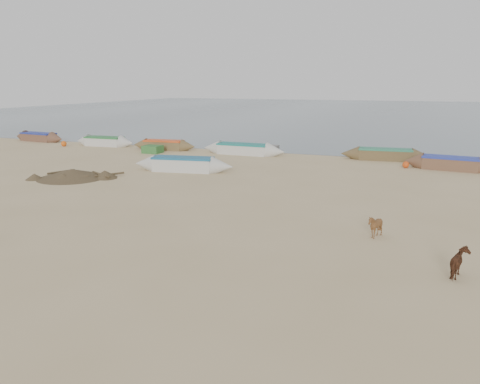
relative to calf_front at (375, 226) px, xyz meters
The scene contains 8 objects.
ground 6.40m from the calf_front, 153.08° to the right, with size 140.00×140.00×0.00m, color tan.
sea 79.31m from the calf_front, 94.12° to the left, with size 160.00×160.00×0.00m, color slate.
calf_front is the anchor object (origin of this frame).
calf_right 3.87m from the calf_front, 46.55° to the right, with size 0.85×0.73×0.86m, color #4E2A19.
near_canoe 15.69m from the calf_front, 143.98° to the left, with size 6.55×1.24×0.92m, color beige, non-canonical shape.
debris_pile 18.55m from the calf_front, 164.57° to the left, with size 4.02×4.02×0.54m, color brown.
waterline_canoes 18.98m from the calf_front, 112.88° to the left, with size 62.00×4.40×0.87m.
beach_clutter 17.13m from the calf_front, 95.65° to the left, with size 45.38×4.88×0.64m.
Camera 1 is at (6.91, -14.08, 5.54)m, focal length 35.00 mm.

